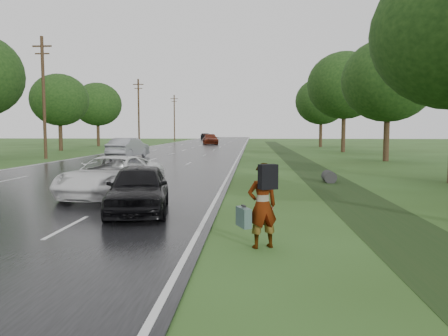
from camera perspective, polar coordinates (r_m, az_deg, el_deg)
road at (r=55.81m, az=-4.47°, el=2.54°), size 14.00×180.00×0.04m
edge_stripe_east at (r=55.24m, az=2.48°, el=2.55°), size 0.12×180.00×0.01m
edge_stripe_west at (r=57.16m, az=-11.19°, el=2.55°), size 0.12×180.00×0.01m
center_line at (r=55.81m, az=-4.47°, el=2.57°), size 0.12×180.00×0.01m
drainage_ditch at (r=29.19m, az=10.66°, el=0.27°), size 2.20×120.00×0.56m
utility_pole_mid at (r=39.26m, az=-22.49°, el=8.71°), size 1.60×0.26×10.00m
utility_pole_far at (r=67.47m, az=-11.08°, el=7.28°), size 1.60×0.26×10.00m
utility_pole_distant at (r=96.76m, az=-6.50°, el=6.63°), size 1.60×0.26×10.00m
tree_east_c at (r=35.86m, az=20.66°, el=10.66°), size 7.00×7.00×9.29m
tree_east_d at (r=49.39m, az=15.46°, el=10.34°), size 8.00×8.00×10.76m
tree_east_f at (r=63.03m, az=12.58°, el=8.49°), size 7.20×7.20×9.62m
tree_west_d at (r=54.07m, az=-20.70°, el=8.31°), size 6.60×6.60×8.80m
tree_west_f at (r=67.27m, az=-16.20°, el=7.99°), size 7.00×7.00×9.29m
pedestrian at (r=8.87m, az=4.93°, el=-4.76°), size 0.92×0.71×1.74m
white_pickup at (r=16.07m, az=-14.38°, el=-1.04°), size 3.10×5.42×1.43m
dark_sedan at (r=12.71m, az=-11.09°, el=-2.61°), size 2.30×4.30×1.39m
silver_sedan at (r=37.76m, az=-12.38°, el=2.59°), size 2.50×5.36×1.70m
far_car_red at (r=72.07m, az=-1.80°, el=3.79°), size 3.29×6.08×1.67m
far_car_dark at (r=106.90m, az=-2.42°, el=4.14°), size 1.94×4.73×1.52m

